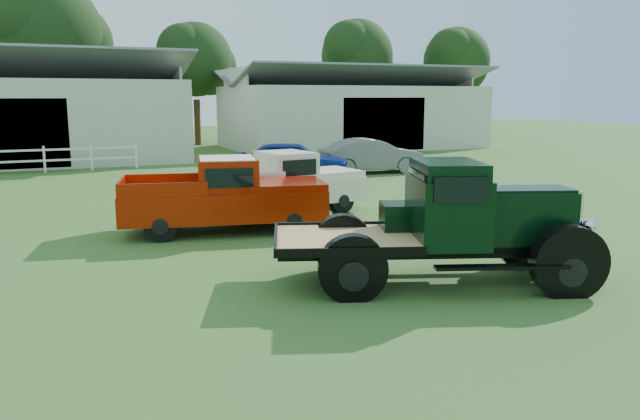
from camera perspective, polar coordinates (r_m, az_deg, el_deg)
name	(u,v)px	position (r m, az deg, el deg)	size (l,w,h in m)	color
ground	(336,274)	(12.22, 1.44, -5.85)	(120.00, 120.00, 0.00)	#466F28
shed_right	(351,108)	(42.15, 2.89, 9.30)	(16.80, 9.20, 5.20)	beige
tree_b	(53,59)	(44.66, -23.24, 12.60)	(6.90, 6.90, 11.50)	black
tree_c	(196,80)	(44.74, -11.27, 11.61)	(5.40, 5.40, 9.00)	black
tree_d	(357,75)	(50.22, 3.38, 12.21)	(6.00, 6.00, 10.00)	black
tree_e	(456,79)	(52.72, 12.32, 11.64)	(5.70, 5.70, 9.50)	black
vintage_flatbed	(440,223)	(11.59, 10.94, -1.17)	(5.72, 2.27, 2.27)	black
red_pickup	(224,195)	(15.94, -8.79, 1.40)	(5.25, 2.02, 1.92)	#991703
white_pickup	(283,184)	(18.20, -3.38, 2.42)	(4.86, 1.89, 1.79)	beige
misc_car_blue	(293,160)	(25.81, -2.50, 4.57)	(1.88, 4.66, 1.59)	navy
misc_car_grey	(372,156)	(28.11, 4.73, 4.97)	(1.62, 4.64, 1.53)	slate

